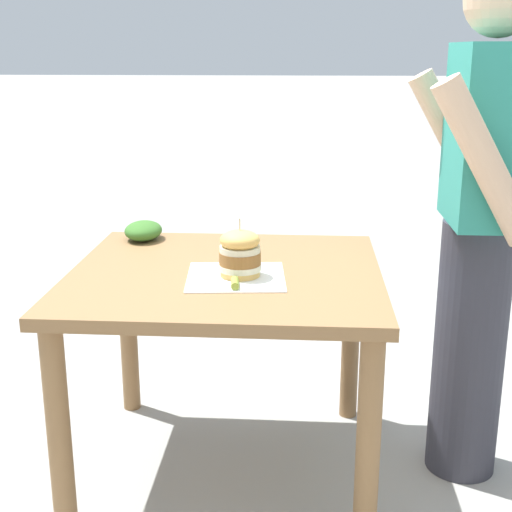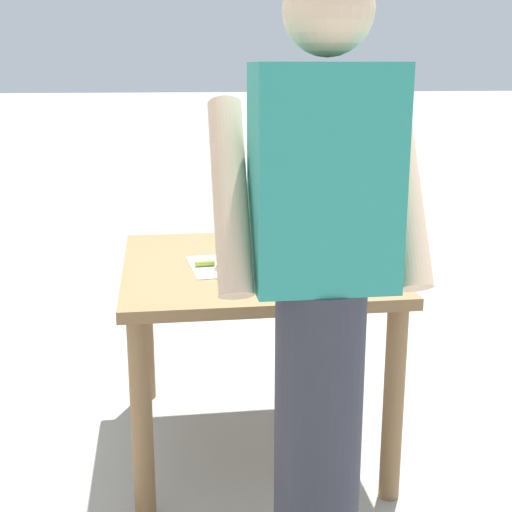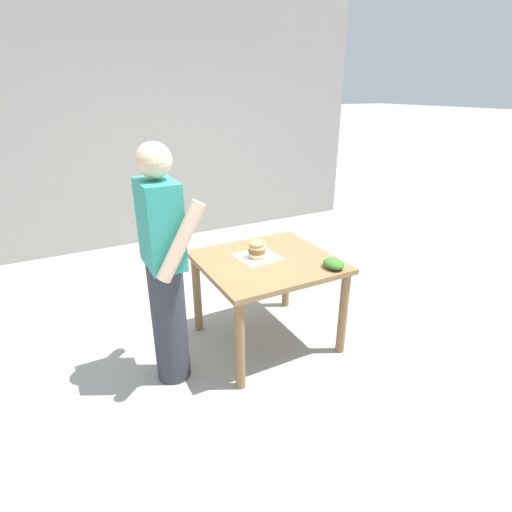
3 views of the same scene
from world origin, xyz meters
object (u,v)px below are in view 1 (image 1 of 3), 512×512
(pickle_spear, at_px, (235,283))
(diner_across_table, at_px, (479,226))
(sandwich, at_px, (240,253))
(side_salad, at_px, (143,231))
(patio_table, at_px, (226,303))

(pickle_spear, bearing_deg, diner_across_table, 108.07)
(sandwich, relative_size, pickle_spear, 2.62)
(side_salad, bearing_deg, sandwich, 43.13)
(sandwich, height_order, diner_across_table, diner_across_table)
(patio_table, bearing_deg, diner_across_table, 94.93)
(patio_table, bearing_deg, pickle_spear, 14.89)
(pickle_spear, relative_size, diner_across_table, 0.04)
(patio_table, relative_size, side_salad, 5.65)
(side_salad, bearing_deg, pickle_spear, 36.31)
(patio_table, distance_m, pickle_spear, 0.23)
(patio_table, relative_size, diner_across_table, 0.60)
(pickle_spear, bearing_deg, side_salad, -143.69)
(sandwich, xyz_separation_m, pickle_spear, (0.11, -0.01, -0.06))
(sandwich, distance_m, pickle_spear, 0.13)
(patio_table, xyz_separation_m, side_salad, (-0.37, -0.36, 0.15))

